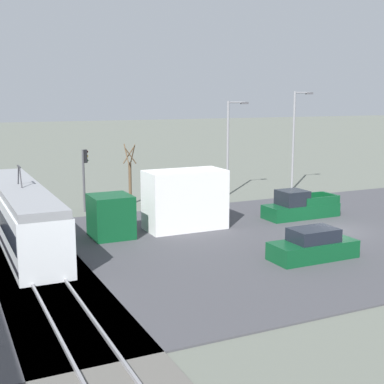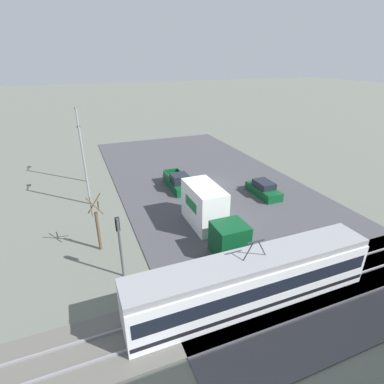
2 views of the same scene
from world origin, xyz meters
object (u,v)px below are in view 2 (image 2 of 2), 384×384
Objects in this scene: street_tree at (98,226)px; street_lamp_mid_block at (84,161)px; traffic_light_pole at (119,239)px; street_lamp_near_crossing at (81,141)px; box_truck at (209,213)px; light_rail_tram at (252,280)px; sedan_car_0 at (263,189)px; pickup_truck at (178,182)px.

street_lamp_mid_block is at bearing -89.33° from street_tree.
street_lamp_mid_block is (1.22, -12.71, 1.61)m from traffic_light_pole.
street_lamp_near_crossing reaches higher than traffic_light_pole.
street_lamp_mid_block is at bearing -84.52° from traffic_light_pole.
street_lamp_mid_block is (0.10, -8.90, 2.45)m from street_tree.
traffic_light_pole reaches higher than box_truck.
sedan_car_0 is at bearing -126.75° from light_rail_tram.
box_truck is at bearing -158.70° from traffic_light_pole.
box_truck is 1.60× the size of pickup_truck.
street_lamp_near_crossing is at bearing -90.86° from street_lamp_mid_block.
traffic_light_pole is at bearing 106.31° from street_tree.
street_lamp_near_crossing is at bearing -89.98° from street_tree.
light_rail_tram is 3.31× the size of street_tree.
sedan_car_0 is 0.57× the size of street_lamp_mid_block.
street_tree is 0.54× the size of street_lamp_near_crossing.
box_truck is at bearing 134.02° from street_lamp_mid_block.
traffic_light_pole is 4.06m from street_tree.
sedan_car_0 is (-8.12, 5.18, -0.07)m from pickup_truck.
light_rail_tram is at bearing 131.01° from street_tree.
box_truck is (-1.11, -8.56, 0.13)m from light_rail_tram.
box_truck reaches higher than pickup_truck.
box_truck is 13.61m from street_lamp_mid_block.
traffic_light_pole is at bearing 95.48° from street_lamp_mid_block.
street_tree is at bearing 90.02° from street_lamp_near_crossing.
street_tree is at bearing 12.00° from sedan_car_0.
traffic_light_pole reaches higher than pickup_truck.
traffic_light_pole is at bearing 56.28° from pickup_truck.
pickup_truck reaches higher than sedan_car_0.
light_rail_tram is at bearing 53.25° from sedan_car_0.
street_tree is 0.59× the size of street_lamp_mid_block.
street_lamp_mid_block is at bearing 0.33° from pickup_truck.
light_rail_tram is 1.78× the size of street_lamp_near_crossing.
traffic_light_pole is 0.96× the size of street_tree.
street_tree reaches higher than box_truck.
light_rail_tram is 8.63m from box_truck.
traffic_light_pole reaches higher than light_rail_tram.
sedan_car_0 is 18.20m from street_tree.
box_truck is 1.80× the size of street_tree.
pickup_truck is 15.50m from traffic_light_pole.
street_lamp_mid_block is at bearing 89.14° from street_lamp_near_crossing.
light_rail_tram is 8.89m from traffic_light_pole.
traffic_light_pole is at bearing 24.51° from sedan_car_0.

